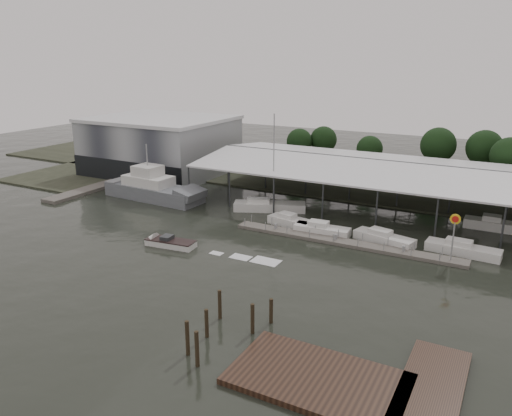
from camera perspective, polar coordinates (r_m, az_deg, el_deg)
The scene contains 18 objects.
ground at distance 58.36m, azimuth -7.44°, elevation -4.69°, with size 200.00×200.00×0.00m, color black.
land_strip_far at distance 94.02m, azimuth 7.58°, elevation 3.76°, with size 140.00×30.00×0.30m.
land_strip_west at distance 105.33m, azimuth -15.77°, elevation 4.70°, with size 20.00×40.00×0.30m.
storage_warehouse at distance 96.46m, azimuth -10.83°, elevation 7.09°, with size 24.50×20.50×10.50m.
covered_boat_shed at distance 74.91m, azimuth 16.11°, elevation 4.56°, with size 58.24×24.00×6.96m.
trawler_dock at distance 87.42m, azimuth -18.22°, elevation 2.13°, with size 3.00×18.00×0.50m.
floating_dock at distance 60.28m, azimuth 9.98°, elevation -3.88°, with size 28.00×2.00×1.40m.
shell_fuel_sign at distance 56.77m, azimuth 21.71°, elevation -2.21°, with size 1.10×0.18×5.55m.
boardwalk_platform at distance 36.34m, azimuth 11.51°, elevation -19.18°, with size 15.00×12.00×0.50m.
grey_trawler at distance 79.10m, azimuth -11.56°, elevation 2.13°, with size 17.18×5.79×8.84m.
white_sailboat at distance 71.90m, azimuth 1.44°, elevation 0.21°, with size 10.44×6.42×14.08m.
speedboat_underway at distance 59.75m, azimuth -10.18°, elevation -3.89°, with size 17.65×3.92×2.00m.
moored_cruiser_0 at distance 65.71m, azimuth 3.92°, elevation -1.50°, with size 6.34×3.23×1.70m.
moored_cruiser_1 at distance 62.94m, azimuth 7.49°, elevation -2.46°, with size 7.04×2.51×1.70m.
moored_cruiser_2 at distance 61.47m, azimuth 14.37°, elevation -3.35°, with size 7.61×3.92×1.70m.
moored_cruiser_3 at distance 60.89m, azimuth 22.51°, elevation -4.35°, with size 8.16×2.75×1.70m.
mooring_pilings at distance 40.41m, azimuth -3.89°, elevation -13.44°, with size 4.47×8.29×3.42m.
horizon_tree_line at distance 93.37m, azimuth 23.68°, elevation 5.88°, with size 68.58×11.34×9.33m.
Camera 1 is at (32.10, -43.75, 21.48)m, focal length 35.00 mm.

